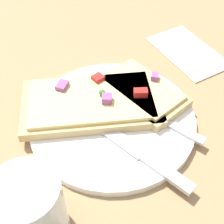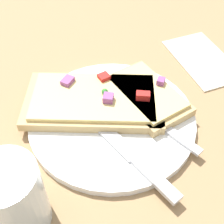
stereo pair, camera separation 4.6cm
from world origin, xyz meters
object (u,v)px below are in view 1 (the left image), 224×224
fork (138,107)px  napkin (188,51)px  pizza_slice_corner (143,91)px  knife (138,152)px  drinking_glass (32,211)px  plate (112,119)px  pizza_slice_main (91,102)px

fork → napkin: (0.08, -0.17, -0.01)m
pizza_slice_corner → knife: bearing=131.5°
knife → drinking_glass: (-0.03, 0.15, 0.03)m
pizza_slice_corner → drinking_glass: size_ratio=1.52×
drinking_glass → plate: bearing=-56.8°
fork → knife: (-0.07, 0.05, 0.00)m
knife → pizza_slice_corner: bearing=-54.6°
fork → pizza_slice_main: pizza_slice_main is taller
fork → knife: bearing=124.4°
plate → pizza_slice_main: size_ratio=1.06×
knife → drinking_glass: bearing=82.1°
pizza_slice_main → napkin: bearing=34.5°
plate → drinking_glass: 0.19m
plate → drinking_glass: bearing=123.2°
knife → napkin: (0.15, -0.21, -0.01)m
pizza_slice_main → drinking_glass: (-0.14, 0.14, 0.03)m
pizza_slice_corner → napkin: bearing=-78.1°
pizza_slice_corner → drinking_glass: 0.25m
fork → napkin: size_ratio=1.26×
fork → pizza_slice_corner: bearing=-70.0°
fork → drinking_glass: 0.22m
knife → pizza_slice_corner: (0.09, -0.07, 0.01)m
pizza_slice_main → napkin: 0.23m
drinking_glass → napkin: (0.18, -0.37, -0.05)m
knife → pizza_slice_main: bearing=-10.3°
plate → fork: size_ratio=1.31×
pizza_slice_main → drinking_glass: 0.20m
knife → fork: bearing=-51.1°
plate → drinking_glass: size_ratio=2.54×
plate → napkin: size_ratio=1.65×
pizza_slice_main → pizza_slice_corner: (-0.02, -0.08, 0.00)m
fork → plate: bearing=62.0°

